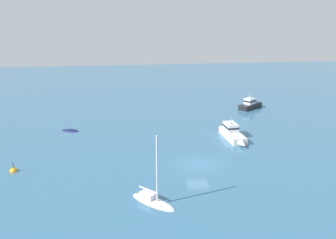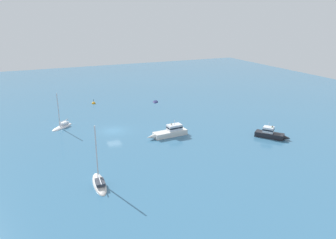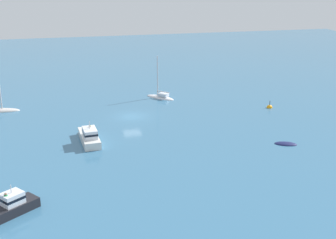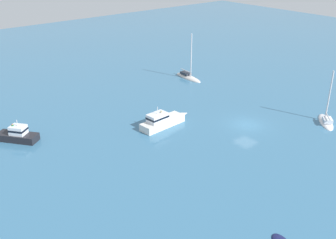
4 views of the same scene
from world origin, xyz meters
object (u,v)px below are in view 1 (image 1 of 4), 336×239
sailboat_1 (153,200)px  tender (70,131)px  cabin_cruiser_1 (251,104)px  channel_buoy (14,171)px  cabin_cruiser (233,133)px

sailboat_1 → tender: 25.42m
cabin_cruiser_1 → channel_buoy: 42.55m
sailboat_1 → cabin_cruiser_1: bearing=105.6°
cabin_cruiser_1 → tender: bearing=159.6°
cabin_cruiser → channel_buoy: cabin_cruiser is taller
cabin_cruiser_1 → channel_buoy: cabin_cruiser_1 is taller
channel_buoy → cabin_cruiser: bearing=16.0°
cabin_cruiser → channel_buoy: 28.55m
cabin_cruiser → sailboat_1: (-12.63, -16.97, -0.56)m
cabin_cruiser → sailboat_1: 21.16m
tender → cabin_cruiser: bearing=-171.4°
tender → sailboat_1: bearing=137.6°
cabin_cruiser_1 → tender: cabin_cruiser_1 is taller
cabin_cruiser → cabin_cruiser_1: (7.92, 15.80, -0.05)m
cabin_cruiser → cabin_cruiser_1: bearing=148.8°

